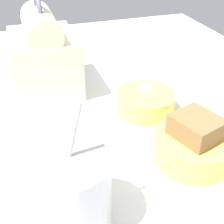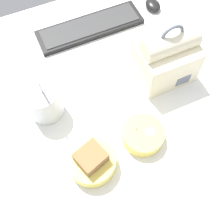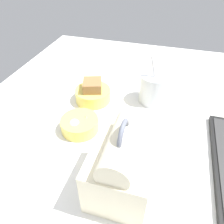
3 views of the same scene
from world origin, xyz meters
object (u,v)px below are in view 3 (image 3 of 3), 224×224
at_px(soup_cup, 154,88).
at_px(bento_bowl_sandwich, 93,93).
at_px(lunch_bag, 122,166).
at_px(bento_bowl_snacks, 80,124).

xyz_separation_m(soup_cup, bento_bowl_sandwich, (0.06, -0.22, -0.03)).
xyz_separation_m(lunch_bag, bento_bowl_sandwich, (-0.33, -0.20, -0.05)).
relative_size(lunch_bag, bento_bowl_snacks, 1.79).
bearing_deg(lunch_bag, bento_bowl_sandwich, -149.60).
bearing_deg(bento_bowl_snacks, bento_bowl_sandwich, -174.62).
distance_m(lunch_bag, bento_bowl_sandwich, 0.39).
distance_m(lunch_bag, bento_bowl_snacks, 0.25).
bearing_deg(lunch_bag, soup_cup, 176.58).
distance_m(soup_cup, bento_bowl_snacks, 0.31).
height_order(soup_cup, bento_bowl_sandwich, soup_cup).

